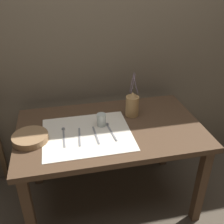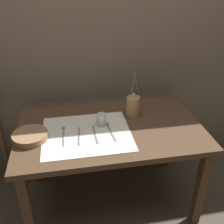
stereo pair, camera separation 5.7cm
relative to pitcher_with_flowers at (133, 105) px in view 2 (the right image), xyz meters
The scene contains 11 objects.
ground_plane 0.83m from the pitcher_with_flowers, 146.61° to the right, with size 12.00×12.00×0.00m, color brown.
stone_wall_back 0.58m from the pitcher_with_flowers, 117.98° to the left, with size 7.00×0.06×2.40m.
wooden_table 0.29m from the pitcher_with_flowers, 146.61° to the right, with size 1.29×0.77×0.70m.
linen_cloth 0.42m from the pitcher_with_flowers, 153.50° to the right, with size 0.59×0.50×0.00m.
pitcher_with_flowers is the anchor object (origin of this frame).
wooden_bowl 0.75m from the pitcher_with_flowers, 166.28° to the right, with size 0.23×0.23×0.05m.
glass_tumbler_near 0.27m from the pitcher_with_flowers, 159.13° to the right, with size 0.06×0.06×0.09m.
spoon_inner 0.54m from the pitcher_with_flowers, 165.16° to the right, with size 0.02×0.22×0.02m.
fork_outer 0.47m from the pitcher_with_flowers, 153.69° to the right, with size 0.03×0.21×0.00m.
knife_center 0.38m from the pitcher_with_flowers, 145.81° to the right, with size 0.02×0.21×0.00m.
spoon_outer 0.26m from the pitcher_with_flowers, 145.28° to the right, with size 0.04×0.22×0.02m.
Camera 2 is at (-0.26, -1.52, 1.70)m, focal length 42.00 mm.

